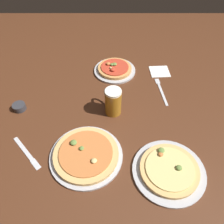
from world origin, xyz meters
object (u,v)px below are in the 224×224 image
pizza_plate_near (86,155)px  pizza_plate_side (169,170)px  napkin_folded (160,71)px  knife_right (27,153)px  beer_mug_dark (113,101)px  fork_left (161,91)px  ramekin_sauce (19,107)px  pizza_plate_far (115,69)px

pizza_plate_near → pizza_plate_side: (0.36, -0.07, -0.00)m
napkin_folded → knife_right: size_ratio=0.67×
beer_mug_dark → fork_left: beer_mug_dark is taller
beer_mug_dark → ramekin_sauce: beer_mug_dark is taller
fork_left → pizza_plate_far: bearing=145.5°
pizza_plate_side → fork_left: (0.04, 0.51, -0.01)m
pizza_plate_side → napkin_folded: 0.69m
pizza_plate_side → ramekin_sauce: pizza_plate_side is taller
fork_left → knife_right: bearing=-148.3°
pizza_plate_far → ramekin_sauce: size_ratio=3.83×
beer_mug_dark → knife_right: 0.48m
fork_left → knife_right: size_ratio=1.31×
pizza_plate_side → fork_left: 0.51m
pizza_plate_near → knife_right: bearing=176.1°
pizza_plate_far → beer_mug_dark: 0.35m
napkin_folded → beer_mug_dark: bearing=-131.4°
pizza_plate_far → pizza_plate_near: bearing=-102.0°
ramekin_sauce → pizza_plate_near: bearing=-37.7°
napkin_folded → fork_left: bearing=-95.0°
fork_left → beer_mug_dark: bearing=-150.7°
pizza_plate_far → knife_right: bearing=-124.0°
knife_right → pizza_plate_side: bearing=-8.4°
pizza_plate_near → napkin_folded: (0.42, 0.61, -0.01)m
ramekin_sauce → fork_left: ramekin_sauce is taller
napkin_folded → fork_left: (-0.02, -0.18, -0.00)m
pizza_plate_far → napkin_folded: (0.29, -0.01, -0.01)m
pizza_plate_side → beer_mug_dark: size_ratio=2.08×
fork_left → knife_right: same height
pizza_plate_far → fork_left: 0.33m
pizza_plate_near → pizza_plate_side: bearing=-11.8°
beer_mug_dark → napkin_folded: bearing=48.6°
napkin_folded → pizza_plate_near: bearing=-124.2°
beer_mug_dark → knife_right: (-0.39, -0.26, -0.07)m
pizza_plate_far → pizza_plate_side: same height
pizza_plate_far → pizza_plate_side: 0.73m
pizza_plate_side → knife_right: size_ratio=1.76×
pizza_plate_near → fork_left: size_ratio=1.41×
pizza_plate_near → ramekin_sauce: bearing=142.3°
ramekin_sauce → knife_right: (0.11, -0.27, -0.01)m
ramekin_sauce → pizza_plate_side: bearing=-26.5°
pizza_plate_side → fork_left: size_ratio=1.34×
pizza_plate_near → fork_left: (0.40, 0.44, -0.01)m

